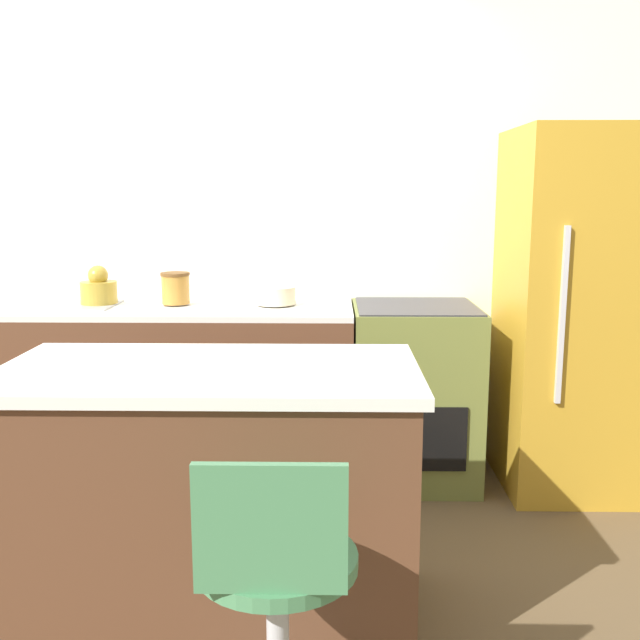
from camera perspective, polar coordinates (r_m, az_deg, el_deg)
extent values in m
plane|color=brown|center=(3.67, -9.55, -14.11)|extent=(14.00, 14.00, 0.00)
cube|color=white|center=(4.00, -8.38, 7.21)|extent=(8.00, 0.06, 2.60)
cube|color=brown|center=(3.88, -13.57, -5.87)|extent=(2.14, 0.61, 0.89)
cube|color=white|center=(3.78, -13.86, 0.85)|extent=(2.14, 0.61, 0.03)
cube|color=#9EA3A8|center=(3.89, -19.21, 1.12)|extent=(0.44, 0.34, 0.01)
cube|color=brown|center=(2.60, -8.61, -14.05)|extent=(1.36, 0.70, 0.88)
cube|color=white|center=(2.44, -8.89, -4.16)|extent=(1.42, 0.74, 0.04)
cube|color=olive|center=(3.78, 7.54, -5.87)|extent=(0.64, 0.61, 0.92)
cube|color=black|center=(3.53, 8.07, -9.43)|extent=(0.45, 0.01, 0.32)
cube|color=#333338|center=(3.68, 7.71, 1.10)|extent=(0.61, 0.58, 0.01)
cube|color=gold|center=(3.81, 19.83, 0.58)|extent=(0.70, 0.72, 1.81)
cube|color=silver|center=(3.40, 18.81, 0.30)|extent=(0.02, 0.02, 0.81)
cylinder|color=#478456|center=(1.94, -3.46, -18.66)|extent=(0.42, 0.42, 0.04)
cube|color=#478456|center=(1.70, -4.01, -16.33)|extent=(0.36, 0.02, 0.31)
cylinder|color=#B29333|center=(3.88, -17.27, 2.12)|extent=(0.19, 0.19, 0.11)
sphere|color=#B29333|center=(3.87, -17.34, 3.44)|extent=(0.10, 0.10, 0.10)
cylinder|color=beige|center=(3.70, -3.58, 1.99)|extent=(0.21, 0.21, 0.09)
cylinder|color=#B77F33|center=(3.78, -11.48, 2.40)|extent=(0.14, 0.14, 0.15)
cylinder|color=brown|center=(3.77, -11.52, 3.62)|extent=(0.15, 0.15, 0.02)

